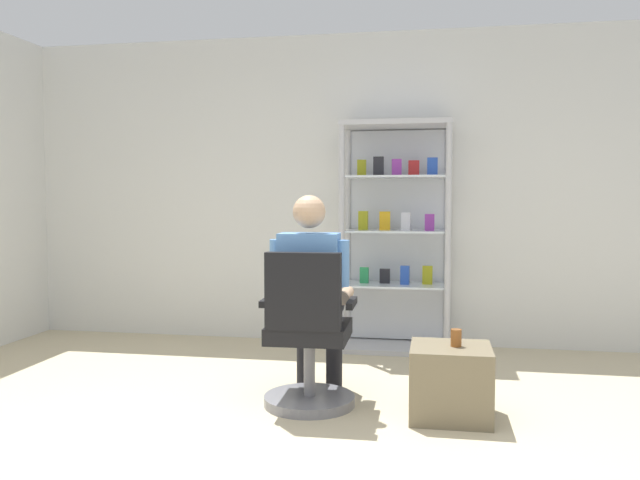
{
  "coord_description": "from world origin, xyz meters",
  "views": [
    {
      "loc": [
        0.73,
        -2.68,
        1.27
      ],
      "look_at": [
        -0.01,
        1.45,
        1.0
      ],
      "focal_mm": 36.29,
      "sensor_mm": 36.0,
      "label": 1
    }
  ],
  "objects": [
    {
      "name": "seated_shopkeeper",
      "position": [
        -0.03,
        1.25,
        0.71
      ],
      "size": [
        0.49,
        0.57,
        1.29
      ],
      "color": "black",
      "rests_on": "ground"
    },
    {
      "name": "display_cabinet_main",
      "position": [
        0.4,
        2.76,
        0.97
      ],
      "size": [
        0.9,
        0.45,
        1.9
      ],
      "color": "#B7B7BC",
      "rests_on": "ground"
    },
    {
      "name": "storage_crate",
      "position": [
        0.82,
        1.07,
        0.21
      ],
      "size": [
        0.46,
        0.44,
        0.42
      ],
      "primitive_type": "cube",
      "color": "#72664C",
      "rests_on": "ground"
    },
    {
      "name": "tea_glass",
      "position": [
        0.85,
        1.07,
        0.47
      ],
      "size": [
        0.06,
        0.06,
        0.1
      ],
      "primitive_type": "cylinder",
      "color": "brown",
      "rests_on": "storage_crate"
    },
    {
      "name": "office_chair",
      "position": [
        -0.02,
        1.09,
        0.39
      ],
      "size": [
        0.57,
        0.56,
        0.96
      ],
      "color": "slate",
      "rests_on": "ground"
    },
    {
      "name": "back_wall",
      "position": [
        0.0,
        3.0,
        1.35
      ],
      "size": [
        6.0,
        0.1,
        2.7
      ],
      "primitive_type": "cube",
      "color": "silver",
      "rests_on": "ground"
    }
  ]
}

